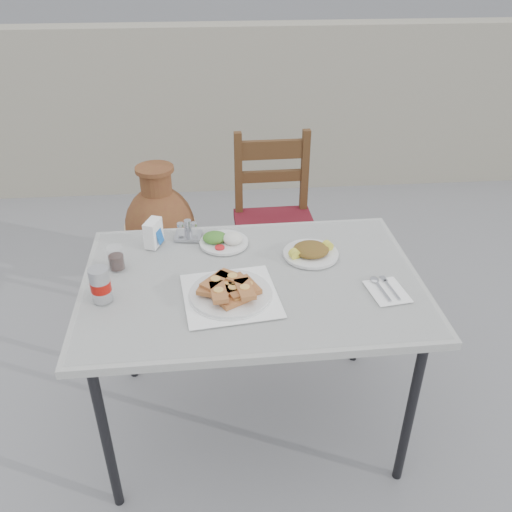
{
  "coord_description": "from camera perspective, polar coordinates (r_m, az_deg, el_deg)",
  "views": [
    {
      "loc": [
        -0.02,
        -1.51,
        1.81
      ],
      "look_at": [
        0.12,
        0.12,
        0.79
      ],
      "focal_mm": 38.0,
      "sensor_mm": 36.0,
      "label": 1
    }
  ],
  "objects": [
    {
      "name": "cola_glass",
      "position": [
        2.02,
        -14.51,
        -0.31
      ],
      "size": [
        0.06,
        0.06,
        0.09
      ],
      "color": "white",
      "rests_on": "cafe_table"
    },
    {
      "name": "soda_can",
      "position": [
        1.85,
        -16.06,
        -2.92
      ],
      "size": [
        0.07,
        0.07,
        0.12
      ],
      "color": "silver",
      "rests_on": "cafe_table"
    },
    {
      "name": "salad_rice_plate",
      "position": [
        2.12,
        -3.47,
        1.72
      ],
      "size": [
        0.19,
        0.19,
        0.05
      ],
      "color": "silver",
      "rests_on": "cafe_table"
    },
    {
      "name": "napkin_holder",
      "position": [
        2.13,
        -10.75,
        2.4
      ],
      "size": [
        0.07,
        0.1,
        0.1
      ],
      "rotation": [
        0.0,
        0.0,
        -0.35
      ],
      "color": "white",
      "rests_on": "cafe_table"
    },
    {
      "name": "back_wall",
      "position": [
        4.19,
        -4.54,
        15.02
      ],
      "size": [
        6.0,
        0.25,
        1.2
      ],
      "primitive_type": "cube",
      "color": "gray",
      "rests_on": "ground"
    },
    {
      "name": "cafe_table",
      "position": [
        1.95,
        -0.43,
        -3.59
      ],
      "size": [
        1.21,
        0.83,
        0.73
      ],
      "rotation": [
        0.0,
        0.0,
        0.02
      ],
      "color": "black",
      "rests_on": "ground"
    },
    {
      "name": "terracotta_urn",
      "position": [
        3.11,
        -10.0,
        2.84
      ],
      "size": [
        0.4,
        0.4,
        0.7
      ],
      "color": "brown",
      "rests_on": "ground"
    },
    {
      "name": "ground",
      "position": [
        2.36,
        -2.73,
        -18.22
      ],
      "size": [
        80.0,
        80.0,
        0.0
      ],
      "primitive_type": "plane",
      "color": "slate",
      "rests_on": "ground"
    },
    {
      "name": "chair",
      "position": [
        2.81,
        1.97,
        3.57
      ],
      "size": [
        0.41,
        0.41,
        0.92
      ],
      "rotation": [
        0.0,
        0.0,
        0.02
      ],
      "color": "#3E2410",
      "rests_on": "ground"
    },
    {
      "name": "cutlery_napkin",
      "position": [
        1.91,
        13.44,
        -3.41
      ],
      "size": [
        0.14,
        0.17,
        0.01
      ],
      "rotation": [
        0.0,
        0.0,
        0.15
      ],
      "color": "white",
      "rests_on": "cafe_table"
    },
    {
      "name": "pide_plate",
      "position": [
        1.82,
        -2.72,
        -3.47
      ],
      "size": [
        0.35,
        0.35,
        0.06
      ],
      "rotation": [
        0.0,
        0.0,
        0.12
      ],
      "color": "white",
      "rests_on": "cafe_table"
    },
    {
      "name": "salad_chopped_plate",
      "position": [
        2.05,
        5.8,
        0.51
      ],
      "size": [
        0.21,
        0.21,
        0.04
      ],
      "color": "silver",
      "rests_on": "cafe_table"
    },
    {
      "name": "condiment_caddy",
      "position": [
        2.17,
        -7.18,
        2.51
      ],
      "size": [
        0.11,
        0.1,
        0.08
      ],
      "rotation": [
        0.0,
        0.0,
        -0.13
      ],
      "color": "#B3B3BA",
      "rests_on": "cafe_table"
    }
  ]
}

